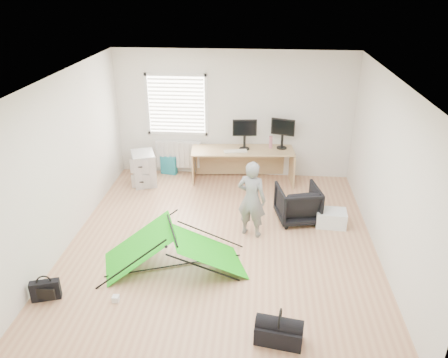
# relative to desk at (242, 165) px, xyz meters

# --- Properties ---
(ground) EXTENTS (5.50, 5.50, 0.00)m
(ground) POSITION_rel_desk_xyz_m (-0.22, -2.36, -0.36)
(ground) COLOR tan
(ground) RESTS_ON ground
(back_wall) EXTENTS (5.00, 0.02, 2.70)m
(back_wall) POSITION_rel_desk_xyz_m (-0.22, 0.39, 0.99)
(back_wall) COLOR silver
(back_wall) RESTS_ON ground
(window) EXTENTS (1.20, 0.06, 1.20)m
(window) POSITION_rel_desk_xyz_m (-1.42, 0.35, 1.19)
(window) COLOR silver
(window) RESTS_ON back_wall
(radiator) EXTENTS (1.00, 0.12, 0.60)m
(radiator) POSITION_rel_desk_xyz_m (-1.42, 0.31, 0.09)
(radiator) COLOR silver
(radiator) RESTS_ON back_wall
(desk) EXTENTS (2.17, 0.86, 0.72)m
(desk) POSITION_rel_desk_xyz_m (0.00, 0.00, 0.00)
(desk) COLOR tan
(desk) RESTS_ON ground
(filing_cabinet) EXTENTS (0.63, 0.71, 0.69)m
(filing_cabinet) POSITION_rel_desk_xyz_m (-2.05, -0.29, -0.02)
(filing_cabinet) COLOR #AAACB0
(filing_cabinet) RESTS_ON ground
(monitor_left) EXTENTS (0.50, 0.16, 0.47)m
(monitor_left) POSITION_rel_desk_xyz_m (0.03, 0.03, 0.60)
(monitor_left) COLOR black
(monitor_left) RESTS_ON desk
(monitor_right) EXTENTS (0.50, 0.25, 0.47)m
(monitor_right) POSITION_rel_desk_xyz_m (0.81, 0.15, 0.60)
(monitor_right) COLOR black
(monitor_right) RESTS_ON desk
(keyboard) EXTENTS (0.50, 0.26, 0.02)m
(keyboard) POSITION_rel_desk_xyz_m (-0.14, -0.14, 0.37)
(keyboard) COLOR beige
(keyboard) RESTS_ON desk
(thermos) EXTENTS (0.09, 0.09, 0.26)m
(thermos) POSITION_rel_desk_xyz_m (0.58, 0.14, 0.49)
(thermos) COLOR #AE6172
(thermos) RESTS_ON desk
(office_chair) EXTENTS (0.85, 0.86, 0.66)m
(office_chair) POSITION_rel_desk_xyz_m (1.07, -1.56, -0.03)
(office_chair) COLOR black
(office_chair) RESTS_ON ground
(person) EXTENTS (0.57, 0.46, 1.34)m
(person) POSITION_rel_desk_xyz_m (0.25, -2.11, 0.31)
(person) COLOR slate
(person) RESTS_ON ground
(kite) EXTENTS (2.27, 1.57, 0.65)m
(kite) POSITION_rel_desk_xyz_m (-0.88, -3.13, -0.04)
(kite) COLOR #18BC11
(kite) RESTS_ON ground
(storage_crate) EXTENTS (0.54, 0.40, 0.29)m
(storage_crate) POSITION_rel_desk_xyz_m (1.65, -1.70, -0.22)
(storage_crate) COLOR silver
(storage_crate) RESTS_ON ground
(tote_bag) EXTENTS (0.37, 0.22, 0.41)m
(tote_bag) POSITION_rel_desk_xyz_m (-1.64, 0.26, -0.16)
(tote_bag) COLOR teal
(tote_bag) RESTS_ON ground
(laptop_bag) EXTENTS (0.40, 0.23, 0.29)m
(laptop_bag) POSITION_rel_desk_xyz_m (-2.48, -4.01, -0.22)
(laptop_bag) COLOR black
(laptop_bag) RESTS_ON ground
(white_box) EXTENTS (0.09, 0.09, 0.09)m
(white_box) POSITION_rel_desk_xyz_m (-1.52, -3.98, -0.32)
(white_box) COLOR silver
(white_box) RESTS_ON ground
(duffel_bag) EXTENTS (0.61, 0.38, 0.25)m
(duffel_bag) POSITION_rel_desk_xyz_m (0.66, -4.50, -0.24)
(duffel_bag) COLOR black
(duffel_bag) RESTS_ON ground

